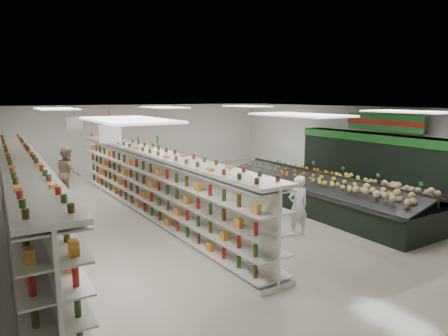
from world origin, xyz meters
TOP-DOWN VIEW (x-y plane):
  - floor at (0.00, 0.00)m, footprint 16.00×16.00m
  - ceiling at (0.00, 0.00)m, footprint 14.00×16.00m
  - wall_back at (0.00, 8.00)m, footprint 14.00×0.02m
  - wall_right at (7.00, 0.00)m, footprint 0.02×16.00m
  - produce_wall_case at (6.53, -1.50)m, footprint 0.93×8.00m
  - aisle_sign_near at (-3.80, -2.00)m, footprint 0.52×0.06m
  - aisle_sign_far at (-3.80, 2.00)m, footprint 0.52×0.06m
  - hortifruti_banner at (6.25, -1.50)m, footprint 0.12×3.20m
  - gondola_left at (-5.51, -0.07)m, footprint 1.10×12.09m
  - gondola_center at (-2.04, 0.18)m, footprint 1.35×11.59m
  - produce_island at (3.15, -1.78)m, footprint 2.90×7.71m
  - soda_endcap at (0.16, 6.68)m, footprint 1.29×0.89m
  - shopper_main at (0.56, -3.41)m, footprint 0.63×0.46m
  - shopper_background at (-3.80, 3.77)m, footprint 0.61×0.93m

SIDE VIEW (x-z plane):
  - floor at x=0.00m, z-range 0.00..0.00m
  - produce_island at x=3.15m, z-range -0.05..1.09m
  - shopper_main at x=0.56m, z-range 0.00..1.59m
  - soda_endcap at x=0.16m, z-range -0.02..1.62m
  - gondola_center at x=-2.04m, z-range -0.08..1.92m
  - shopper_background at x=-3.80m, z-range 0.00..1.85m
  - gondola_left at x=-5.51m, z-range -0.09..2.01m
  - produce_wall_case at x=6.53m, z-range 0.14..2.34m
  - wall_back at x=0.00m, z-range 0.00..3.20m
  - wall_right at x=7.00m, z-range 0.00..3.20m
  - hortifruti_banner at x=6.25m, z-range 2.18..3.13m
  - aisle_sign_near at x=-3.80m, z-range 2.38..3.13m
  - aisle_sign_far at x=-3.80m, z-range 2.38..3.13m
  - ceiling at x=0.00m, z-range 3.19..3.21m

